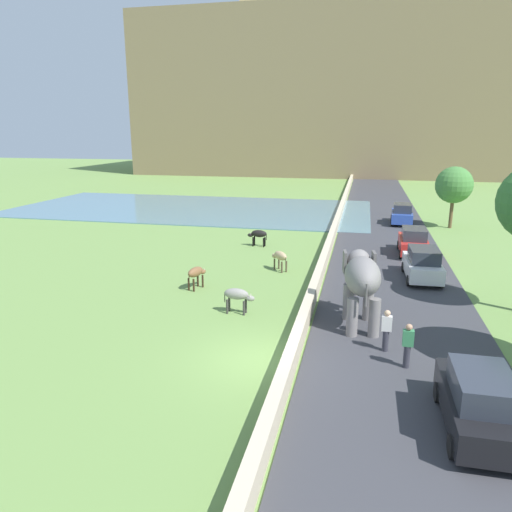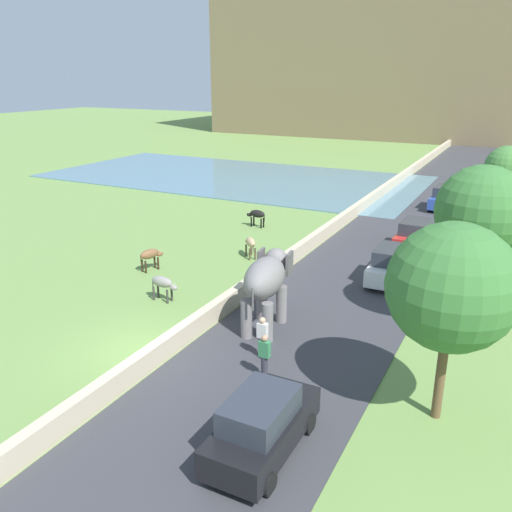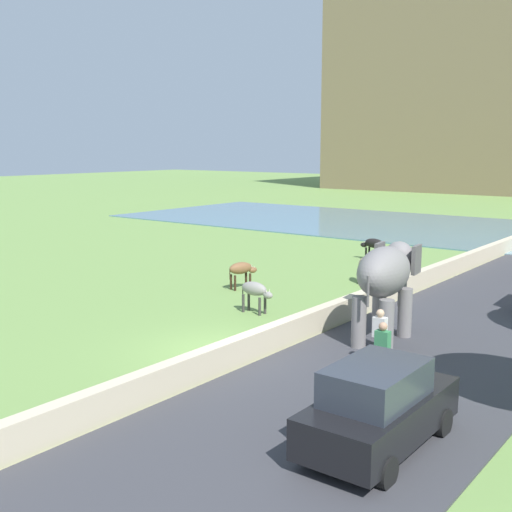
{
  "view_description": "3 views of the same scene",
  "coord_description": "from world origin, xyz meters",
  "views": [
    {
      "loc": [
        3.3,
        -15.18,
        7.84
      ],
      "look_at": [
        -1.6,
        6.63,
        1.99
      ],
      "focal_mm": 33.81,
      "sensor_mm": 36.0,
      "label": 1
    },
    {
      "loc": [
        11.83,
        -13.39,
        9.64
      ],
      "look_at": [
        1.02,
        7.53,
        1.53
      ],
      "focal_mm": 37.31,
      "sensor_mm": 36.0,
      "label": 2
    },
    {
      "loc": [
        11.97,
        -13.87,
        5.93
      ],
      "look_at": [
        -2.3,
        4.73,
        1.97
      ],
      "focal_mm": 45.4,
      "sensor_mm": 36.0,
      "label": 3
    }
  ],
  "objects": [
    {
      "name": "cow_tan",
      "position": [
        -1.2,
        11.14,
        0.84
      ],
      "size": [
        1.2,
        1.24,
        1.15
      ],
      "color": "tan",
      "rests_on": "ground"
    },
    {
      "name": "cow_brown",
      "position": [
        -4.79,
        6.99,
        0.84
      ],
      "size": [
        0.74,
        1.42,
        1.15
      ],
      "color": "brown",
      "rests_on": "ground"
    },
    {
      "name": "cow_black",
      "position": [
        -3.71,
        16.78,
        0.84
      ],
      "size": [
        1.41,
        0.54,
        1.15
      ],
      "color": "black",
      "rests_on": "ground"
    },
    {
      "name": "ground_plane",
      "position": [
        0.0,
        0.0,
        0.0
      ],
      "size": [
        220.0,
        220.0,
        0.0
      ],
      "primitive_type": "plane",
      "color": "#6B8E47"
    },
    {
      "name": "car_black",
      "position": [
        6.58,
        -2.87,
        0.9
      ],
      "size": [
        1.8,
        4.0,
        1.8
      ],
      "color": "black",
      "rests_on": "ground"
    },
    {
      "name": "car_red",
      "position": [
        6.57,
        16.54,
        0.9
      ],
      "size": [
        1.84,
        4.02,
        1.8
      ],
      "color": "red",
      "rests_on": "ground"
    },
    {
      "name": "car_blue",
      "position": [
        6.57,
        27.33,
        0.9
      ],
      "size": [
        1.95,
        4.08,
        1.8
      ],
      "color": "#2D4CA8",
      "rests_on": "ground"
    },
    {
      "name": "person_beside_elephant",
      "position": [
        4.36,
        1.56,
        0.87
      ],
      "size": [
        0.36,
        0.22,
        1.63
      ],
      "color": "#33333D",
      "rests_on": "ground"
    },
    {
      "name": "tree_far",
      "position": [
        10.41,
        26.64,
        3.54
      ],
      "size": [
        2.97,
        2.97,
        5.04
      ],
      "color": "brown",
      "rests_on": "ground"
    },
    {
      "name": "tree_near",
      "position": [
        10.5,
        7.05,
        4.88
      ],
      "size": [
        3.36,
        3.36,
        6.59
      ],
      "color": "brown",
      "rests_on": "ground"
    },
    {
      "name": "elephant",
      "position": [
        3.4,
        3.81,
        2.04
      ],
      "size": [
        1.73,
        3.55,
        2.99
      ],
      "color": "slate",
      "rests_on": "ground"
    },
    {
      "name": "lake",
      "position": [
        -14.0,
        31.56,
        0.04
      ],
      "size": [
        36.0,
        18.0,
        0.08
      ],
      "primitive_type": "cube",
      "color": "slate",
      "rests_on": "ground"
    },
    {
      "name": "car_white",
      "position": [
        6.58,
        10.99,
        0.9
      ],
      "size": [
        1.89,
        4.05,
        1.8
      ],
      "color": "white",
      "rests_on": "ground"
    },
    {
      "name": "cow_grey",
      "position": [
        -1.86,
        4.12,
        0.84
      ],
      "size": [
        1.4,
        0.48,
        1.15
      ],
      "color": "gray",
      "rests_on": "ground"
    },
    {
      "name": "tree_mid",
      "position": [
        10.42,
        0.94,
        4.13
      ],
      "size": [
        3.61,
        3.61,
        5.95
      ],
      "color": "brown",
      "rests_on": "ground"
    },
    {
      "name": "barrier_wall",
      "position": [
        1.2,
        18.0,
        0.4
      ],
      "size": [
        0.4,
        110.0,
        0.79
      ],
      "primitive_type": "cube",
      "color": "beige",
      "rests_on": "ground"
    },
    {
      "name": "person_trailing",
      "position": [
        5.01,
        0.41,
        0.87
      ],
      "size": [
        0.36,
        0.22,
        1.63
      ],
      "color": "#33333D",
      "rests_on": "ground"
    },
    {
      "name": "hill_distant",
      "position": [
        -6.0,
        80.49,
        13.87
      ],
      "size": [
        64.0,
        28.0,
        27.75
      ],
      "primitive_type": "cube",
      "color": "#7F6B4C",
      "rests_on": "ground"
    },
    {
      "name": "road_surface",
      "position": [
        5.0,
        20.0,
        0.03
      ],
      "size": [
        7.0,
        120.0,
        0.06
      ],
      "primitive_type": "cube",
      "color": "#38383D",
      "rests_on": "ground"
    }
  ]
}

